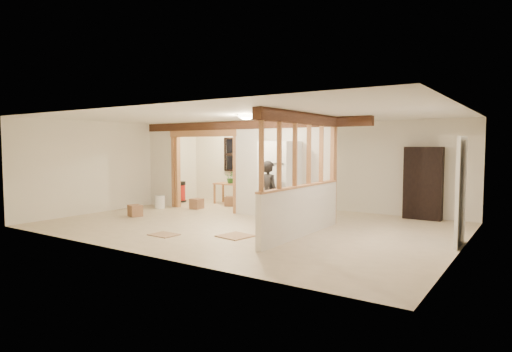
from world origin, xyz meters
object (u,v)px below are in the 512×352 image
Objects in this scene: refrigerator at (280,182)px; work_table at (231,194)px; bookshelf at (423,183)px; shop_vac at (178,192)px; woman at (269,194)px.

work_table is at bearing 147.13° from refrigerator.
refrigerator reaches higher than bookshelf.
shop_vac is (-4.60, 1.28, -0.63)m from refrigerator.
woman is 2.19× the size of shop_vac.
bookshelf is at bearing 3.90° from work_table.
shop_vac is 0.38× the size of bookshelf.
shop_vac is 7.48m from bookshelf.
refrigerator is 2.83× the size of shop_vac.
refrigerator is 3.52m from work_table.
work_table is at bearing -24.41° from woman.
refrigerator is 1.07× the size of bookshelf.
woman is 5.19m from shop_vac.
bookshelf is (2.63, 3.03, 0.15)m from woman.
bookshelf is at bearing 39.21° from refrigerator.
work_table is 0.58× the size of bookshelf.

